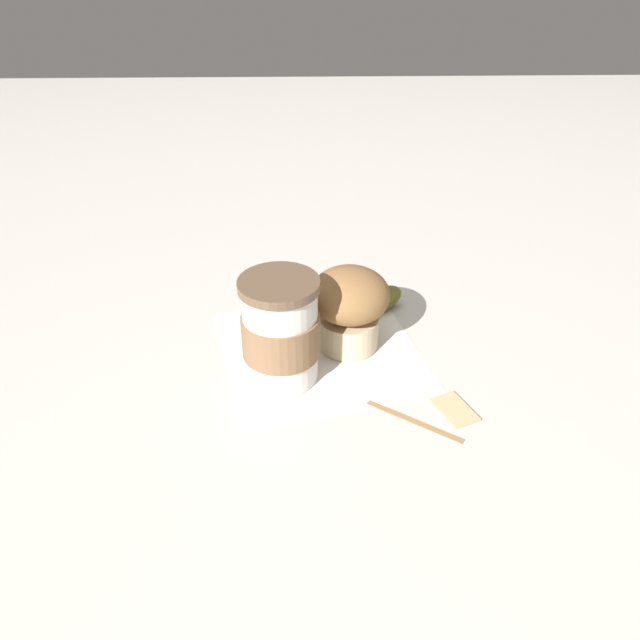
# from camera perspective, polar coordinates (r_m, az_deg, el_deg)

# --- Properties ---
(ground_plane) EXTENTS (3.00, 3.00, 0.00)m
(ground_plane) POSITION_cam_1_polar(r_m,az_deg,el_deg) (0.75, 0.00, -2.94)
(ground_plane) COLOR beige
(paper_napkin) EXTENTS (0.28, 0.28, 0.00)m
(paper_napkin) POSITION_cam_1_polar(r_m,az_deg,el_deg) (0.75, 0.00, -2.89)
(paper_napkin) COLOR white
(paper_napkin) RESTS_ON ground_plane
(coffee_cup) EXTENTS (0.09, 0.09, 0.12)m
(coffee_cup) POSITION_cam_1_polar(r_m,az_deg,el_deg) (0.68, -3.62, -1.03)
(coffee_cup) COLOR silver
(coffee_cup) RESTS_ON paper_napkin
(muffin) EXTENTS (0.09, 0.09, 0.10)m
(muffin) POSITION_cam_1_polar(r_m,az_deg,el_deg) (0.73, 2.71, 1.40)
(muffin) COLOR beige
(muffin) RESTS_ON paper_napkin
(banana) EXTENTS (0.09, 0.17, 0.03)m
(banana) POSITION_cam_1_polar(r_m,az_deg,el_deg) (0.80, 2.24, 0.89)
(banana) COLOR #D6CC4C
(banana) RESTS_ON paper_napkin
(sugar_packet) EXTENTS (0.06, 0.05, 0.01)m
(sugar_packet) POSITION_cam_1_polar(r_m,az_deg,el_deg) (0.68, 12.19, -7.92)
(sugar_packet) COLOR #E0B27F
(sugar_packet) RESTS_ON ground_plane
(wooden_stirrer) EXTENTS (0.07, 0.09, 0.00)m
(wooden_stirrer) POSITION_cam_1_polar(r_m,az_deg,el_deg) (0.66, 8.59, -9.11)
(wooden_stirrer) COLOR #9E7547
(wooden_stirrer) RESTS_ON ground_plane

